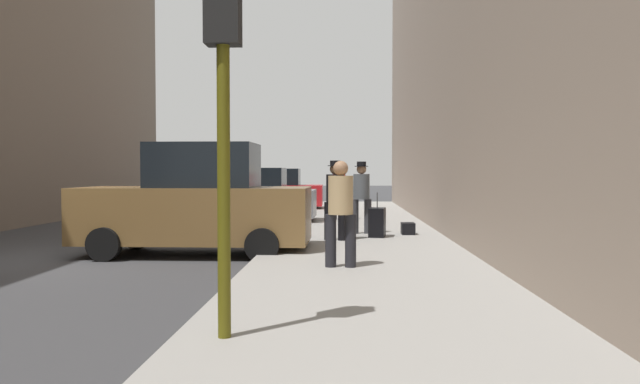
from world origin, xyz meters
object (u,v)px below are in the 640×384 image
Objects in this scene: fire_hydrant at (292,225)px; pedestrian_with_beanie at (361,194)px; parked_gray_coupe at (249,198)px; pedestrian_with_fedora at (335,196)px; pedestrian_in_tan_coat at (341,208)px; duffel_bag at (408,229)px; rolling_suitcase at (377,222)px; traffic_light at (223,55)px; parked_bronze_suv at (197,204)px; parked_red_hatchback at (273,191)px; pedestrian_in_red_jacket at (339,190)px.

fire_hydrant is 2.42m from pedestrian_with_beanie.
pedestrian_with_fedora is at bearing -62.84° from parked_gray_coupe.
pedestrian_in_tan_coat reaches higher than duffel_bag.
pedestrian_with_fedora is at bearing -142.85° from rolling_suitcase.
pedestrian_with_beanie is 5.41m from pedestrian_in_tan_coat.
parked_gray_coupe is at bearing 97.79° from traffic_light.
rolling_suitcase is (3.73, -4.64, -0.36)m from parked_gray_coupe.
parked_bronze_suv is 2.60× the size of pedestrian_with_beanie.
traffic_light reaches higher than parked_red_hatchback.
pedestrian_in_red_jacket reaches higher than duffel_bag.
pedestrian_in_tan_coat is 1.64× the size of rolling_suitcase.
parked_bronze_suv is at bearing -90.00° from parked_gray_coupe.
duffel_bag is (1.72, -4.58, -0.81)m from pedestrian_in_red_jacket.
fire_hydrant is 0.41× the size of pedestrian_in_tan_coat.
traffic_light is at bearing -105.64° from duffel_bag.
parked_bronze_suv is 1.09× the size of parked_red_hatchback.
parked_gray_coupe is at bearing 131.09° from pedestrian_with_beanie.
pedestrian_with_fedora is (-0.15, 3.89, 0.03)m from pedestrian_in_tan_coat.
traffic_light reaches higher than pedestrian_with_beanie.
parked_bronze_suv is at bearing 105.51° from traffic_light.
traffic_light is 8.37m from pedestrian_with_fedora.
duffel_bag is (2.71, 1.57, -0.21)m from fire_hydrant.
pedestrian_in_tan_coat is at bearing -72.59° from parked_gray_coupe.
pedestrian_with_beanie reaches higher than parked_gray_coupe.
pedestrian_with_beanie is (1.53, 9.66, -1.62)m from traffic_light.
parked_bronze_suv is at bearing -144.95° from fire_hydrant.
parked_gray_coupe is at bearing 138.27° from duffel_bag.
pedestrian_in_red_jacket is at bearing 69.35° from parked_bronze_suv.
pedestrian_in_tan_coat is (1.10, -3.67, 0.61)m from fire_hydrant.
pedestrian_in_tan_coat is at bearing -95.08° from pedestrian_with_beanie.
parked_gray_coupe reaches higher than fire_hydrant.
pedestrian_in_tan_coat is 3.89× the size of duffel_bag.
traffic_light is at bearing -99.01° from pedestrian_with_beanie.
pedestrian_in_tan_coat reaches higher than rolling_suitcase.
parked_red_hatchback is 1.17× the size of traffic_light.
pedestrian_in_tan_coat reaches higher than parked_red_hatchback.
pedestrian_in_tan_coat reaches higher than parked_gray_coupe.
parked_red_hatchback reaches higher than rolling_suitcase.
pedestrian_with_beanie reaches higher than duffel_bag.
parked_bronze_suv is at bearing -90.00° from parked_red_hatchback.
pedestrian_with_fedora is (-0.04, -5.93, 0.03)m from pedestrian_in_red_jacket.
parked_gray_coupe is 13.80m from traffic_light.
pedestrian_in_red_jacket is (0.94, 14.09, -1.65)m from traffic_light.
duffel_bag is at bearing 74.36° from traffic_light.
pedestrian_in_red_jacket reaches higher than fire_hydrant.
pedestrian_in_tan_coat is at bearing 76.16° from traffic_light.
parked_bronze_suv reaches higher than pedestrian_in_tan_coat.
pedestrian_with_beanie is 4.04× the size of duffel_bag.
fire_hydrant is 6.26m from pedestrian_in_red_jacket.
fire_hydrant is 0.40× the size of pedestrian_with_beanie.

